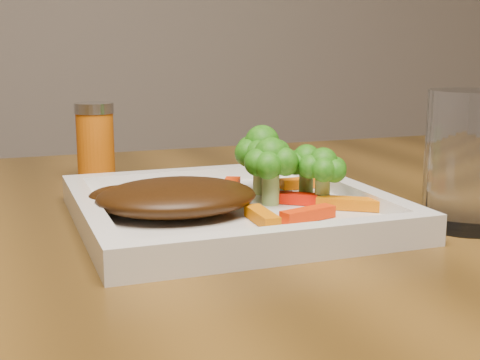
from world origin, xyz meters
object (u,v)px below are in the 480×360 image
object	(u,v)px
drinking_glass	(470,160)
spice_shaker	(95,142)
steak	(177,197)
plate	(230,214)

from	to	relation	value
drinking_glass	spice_shaker	bearing A→B (deg)	131.18
spice_shaker	steak	bearing A→B (deg)	-80.74
steak	drinking_glass	size ratio (longest dim) A/B	1.18
spice_shaker	drinking_glass	world-z (taller)	drinking_glass
plate	steak	world-z (taller)	steak
plate	steak	bearing A→B (deg)	-175.04
spice_shaker	drinking_glass	xyz separation A→B (m)	(0.28, -0.32, 0.01)
spice_shaker	plate	bearing A→B (deg)	-68.53
steak	spice_shaker	distance (m)	0.23
steak	drinking_glass	world-z (taller)	drinking_glass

